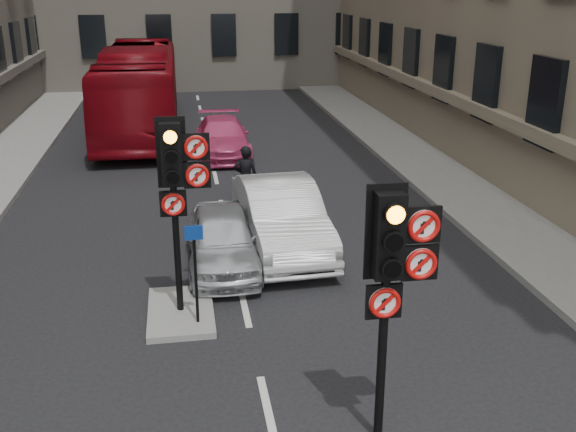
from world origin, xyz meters
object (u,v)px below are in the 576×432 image
object	(u,v)px
car_white	(281,216)
car_pink	(223,137)
signal_far	(178,175)
info_sign	(195,261)
signal_near	(394,263)
motorcyclist	(246,177)
motorcycle	(304,213)
car_silver	(222,239)
bus_red	(139,89)

from	to	relation	value
car_white	car_pink	bearing A→B (deg)	91.47
signal_far	info_sign	size ratio (longest dim) A/B	1.94
signal_near	motorcyclist	size ratio (longest dim) A/B	2.05
signal_near	motorcyclist	world-z (taller)	signal_near
signal_far	motorcyclist	world-z (taller)	signal_far
car_white	motorcycle	size ratio (longest dim) A/B	2.93
signal_near	signal_far	world-z (taller)	signal_far
car_silver	bus_red	world-z (taller)	bus_red
car_pink	car_silver	bearing A→B (deg)	-93.61
bus_red	motorcyclist	distance (m)	10.92
signal_far	car_silver	world-z (taller)	signal_far
car_silver	car_white	size ratio (longest dim) A/B	0.79
car_pink	motorcycle	world-z (taller)	car_pink
signal_far	bus_red	bearing A→B (deg)	94.96
car_silver	signal_near	bearing A→B (deg)	-73.00
car_white	bus_red	bearing A→B (deg)	102.35
motorcyclist	info_sign	distance (m)	6.65
car_white	bus_red	xyz separation A→B (m)	(-3.67, 13.38, 0.91)
signal_far	bus_red	size ratio (longest dim) A/B	0.30
car_silver	motorcycle	distance (m)	2.78
bus_red	motorcycle	world-z (taller)	bus_red
car_white	motorcyclist	bearing A→B (deg)	96.57
motorcycle	car_silver	bearing A→B (deg)	-148.77
bus_red	info_sign	distance (m)	16.95
motorcycle	info_sign	xyz separation A→B (m)	(-2.76, -4.44, 0.83)
signal_far	motorcycle	xyz separation A→B (m)	(2.97, 3.90, -2.22)
car_white	info_sign	size ratio (longest dim) A/B	2.55
signal_far	bus_red	world-z (taller)	signal_far
car_silver	car_pink	distance (m)	9.79
bus_red	motorcyclist	bearing A→B (deg)	-72.72
car_white	bus_red	world-z (taller)	bus_red
signal_near	car_pink	world-z (taller)	signal_near
signal_far	motorcycle	world-z (taller)	signal_far
car_pink	info_sign	xyz separation A→B (m)	(-1.34, -12.41, 0.67)
car_pink	signal_near	bearing A→B (deg)	-85.73
car_silver	car_white	world-z (taller)	car_white
motorcyclist	info_sign	world-z (taller)	info_sign
signal_near	bus_red	size ratio (longest dim) A/B	0.30
car_pink	motorcyclist	bearing A→B (deg)	-87.58
signal_near	car_white	xyz separation A→B (m)	(-0.34, 6.95, -1.81)
car_pink	info_sign	world-z (taller)	info_sign
car_silver	car_pink	xyz separation A→B (m)	(0.70, 9.76, 0.00)
signal_near	signal_far	distance (m)	4.77
signal_far	car_white	world-z (taller)	signal_far
signal_near	motorcyclist	distance (m)	10.09
car_white	info_sign	bearing A→B (deg)	-123.33
signal_near	car_silver	xyz separation A→B (m)	(-1.75, 6.11, -1.95)
signal_near	bus_red	xyz separation A→B (m)	(-4.02, 20.33, -0.90)
car_silver	motorcyclist	size ratio (longest dim) A/B	2.14
signal_near	motorcyclist	xyz separation A→B (m)	(-0.84, 9.91, -1.71)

